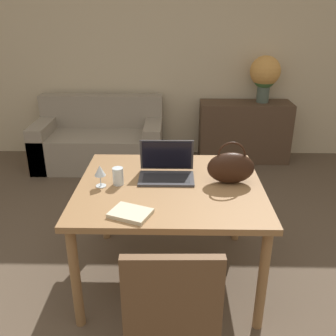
{
  "coord_description": "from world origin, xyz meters",
  "views": [
    {
      "loc": [
        0.14,
        -1.64,
        1.84
      ],
      "look_at": [
        0.1,
        0.6,
        0.86
      ],
      "focal_mm": 40.0,
      "sensor_mm": 36.0,
      "label": 1
    }
  ],
  "objects_px": {
    "drinking_glass": "(118,176)",
    "wine_glass": "(100,172)",
    "handbag": "(231,167)",
    "flower_vase": "(265,74)",
    "chair": "(172,318)",
    "couch": "(100,142)",
    "laptop": "(167,167)"
  },
  "relations": [
    {
      "from": "drinking_glass",
      "to": "wine_glass",
      "type": "height_order",
      "value": "wine_glass"
    },
    {
      "from": "handbag",
      "to": "flower_vase",
      "type": "height_order",
      "value": "flower_vase"
    },
    {
      "from": "chair",
      "to": "wine_glass",
      "type": "bearing_deg",
      "value": 116.76
    },
    {
      "from": "couch",
      "to": "handbag",
      "type": "xyz_separation_m",
      "value": [
        1.3,
        -2.09,
        0.57
      ]
    },
    {
      "from": "couch",
      "to": "drinking_glass",
      "type": "relative_size",
      "value": 12.97
    },
    {
      "from": "wine_glass",
      "to": "chair",
      "type": "bearing_deg",
      "value": -61.95
    },
    {
      "from": "drinking_glass",
      "to": "chair",
      "type": "bearing_deg",
      "value": -68.47
    },
    {
      "from": "laptop",
      "to": "drinking_glass",
      "type": "distance_m",
      "value": 0.35
    },
    {
      "from": "wine_glass",
      "to": "handbag",
      "type": "relative_size",
      "value": 0.48
    },
    {
      "from": "laptop",
      "to": "wine_glass",
      "type": "bearing_deg",
      "value": -158.02
    },
    {
      "from": "chair",
      "to": "wine_glass",
      "type": "distance_m",
      "value": 1.07
    },
    {
      "from": "laptop",
      "to": "handbag",
      "type": "height_order",
      "value": "handbag"
    },
    {
      "from": "couch",
      "to": "flower_vase",
      "type": "relative_size",
      "value": 2.75
    },
    {
      "from": "drinking_glass",
      "to": "handbag",
      "type": "height_order",
      "value": "handbag"
    },
    {
      "from": "laptop",
      "to": "flower_vase",
      "type": "xyz_separation_m",
      "value": [
        1.13,
        2.18,
        0.28
      ]
    },
    {
      "from": "handbag",
      "to": "flower_vase",
      "type": "xyz_separation_m",
      "value": [
        0.7,
        2.28,
        0.23
      ]
    },
    {
      "from": "handbag",
      "to": "chair",
      "type": "bearing_deg",
      "value": -111.41
    },
    {
      "from": "chair",
      "to": "flower_vase",
      "type": "xyz_separation_m",
      "value": [
        1.08,
        3.25,
        0.58
      ]
    },
    {
      "from": "chair",
      "to": "laptop",
      "type": "height_order",
      "value": "laptop"
    },
    {
      "from": "drinking_glass",
      "to": "handbag",
      "type": "xyz_separation_m",
      "value": [
        0.74,
        0.04,
        0.05
      ]
    },
    {
      "from": "couch",
      "to": "drinking_glass",
      "type": "bearing_deg",
      "value": -75.45
    },
    {
      "from": "chair",
      "to": "handbag",
      "type": "distance_m",
      "value": 1.09
    },
    {
      "from": "couch",
      "to": "laptop",
      "type": "bearing_deg",
      "value": -66.36
    },
    {
      "from": "drinking_glass",
      "to": "handbag",
      "type": "distance_m",
      "value": 0.75
    },
    {
      "from": "laptop",
      "to": "drinking_glass",
      "type": "relative_size",
      "value": 3.19
    },
    {
      "from": "chair",
      "to": "handbag",
      "type": "xyz_separation_m",
      "value": [
        0.38,
        0.97,
        0.35
      ]
    },
    {
      "from": "couch",
      "to": "handbag",
      "type": "bearing_deg",
      "value": -58.14
    },
    {
      "from": "drinking_glass",
      "to": "handbag",
      "type": "relative_size",
      "value": 0.38
    },
    {
      "from": "couch",
      "to": "flower_vase",
      "type": "bearing_deg",
      "value": 5.66
    },
    {
      "from": "laptop",
      "to": "wine_glass",
      "type": "relative_size",
      "value": 2.52
    },
    {
      "from": "handbag",
      "to": "laptop",
      "type": "bearing_deg",
      "value": 166.75
    },
    {
      "from": "flower_vase",
      "to": "chair",
      "type": "bearing_deg",
      "value": -108.34
    }
  ]
}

